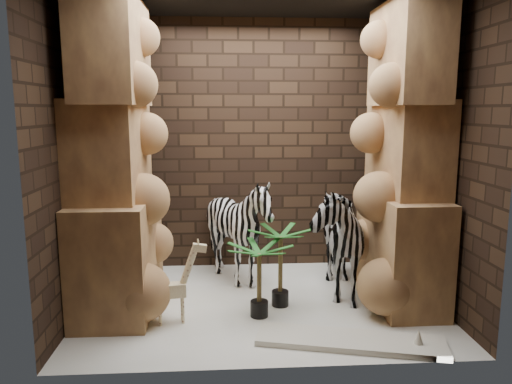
{
  "coord_description": "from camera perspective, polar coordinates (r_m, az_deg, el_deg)",
  "views": [
    {
      "loc": [
        -0.35,
        -4.62,
        1.93
      ],
      "look_at": [
        -0.04,
        0.15,
        1.12
      ],
      "focal_mm": 33.85,
      "sensor_mm": 36.0,
      "label": 1
    }
  ],
  "objects": [
    {
      "name": "surfboard",
      "position": [
        4.3,
        11.05,
        -16.87
      ],
      "size": [
        1.61,
        0.75,
        0.05
      ],
      "primitive_type": "cube",
      "rotation": [
        0.0,
        0.0,
        -0.24
      ],
      "color": "silver",
      "rests_on": "floor"
    },
    {
      "name": "palm_back",
      "position": [
        4.6,
        0.39,
        -10.37
      ],
      "size": [
        0.36,
        0.36,
        0.72
      ],
      "primitive_type": null,
      "color": "#1C5323",
      "rests_on": "floor"
    },
    {
      "name": "wall_back",
      "position": [
        5.89,
        -0.29,
        5.46
      ],
      "size": [
        3.5,
        0.0,
        3.5
      ],
      "primitive_type": "plane",
      "rotation": [
        1.57,
        0.0,
        0.0
      ],
      "color": "black",
      "rests_on": "ground"
    },
    {
      "name": "zebra_left",
      "position": [
        5.39,
        -2.01,
        -5.14
      ],
      "size": [
        1.29,
        1.45,
        1.11
      ],
      "primitive_type": "imported",
      "rotation": [
        0.0,
        0.0,
        -0.29
      ],
      "color": "white",
      "rests_on": "floor"
    },
    {
      "name": "rock_pillar_left",
      "position": [
        4.75,
        -16.49,
        4.05
      ],
      "size": [
        0.68,
        1.3,
        3.0
      ],
      "primitive_type": null,
      "color": "tan",
      "rests_on": "floor"
    },
    {
      "name": "rock_pillar_right",
      "position": [
        4.96,
        17.26,
        4.24
      ],
      "size": [
        0.58,
        1.25,
        3.0
      ],
      "primitive_type": null,
      "color": "tan",
      "rests_on": "floor"
    },
    {
      "name": "zebra_right",
      "position": [
        5.17,
        8.92,
        -4.13
      ],
      "size": [
        0.7,
        1.23,
        1.42
      ],
      "primitive_type": "imported",
      "rotation": [
        0.0,
        0.0,
        -0.04
      ],
      "color": "white",
      "rests_on": "floor"
    },
    {
      "name": "wall_right",
      "position": [
        5.09,
        20.74,
        4.17
      ],
      "size": [
        0.0,
        3.0,
        3.0
      ],
      "primitive_type": "plane",
      "rotation": [
        1.57,
        0.0,
        -1.57
      ],
      "color": "black",
      "rests_on": "ground"
    },
    {
      "name": "palm_front",
      "position": [
        4.83,
        2.9,
        -8.79
      ],
      "size": [
        0.36,
        0.36,
        0.81
      ],
      "primitive_type": null,
      "color": "#1C5323",
      "rests_on": "floor"
    },
    {
      "name": "wall_front",
      "position": [
        3.41,
        2.22,
        2.38
      ],
      "size": [
        3.5,
        0.0,
        3.5
      ],
      "primitive_type": "plane",
      "rotation": [
        -1.57,
        0.0,
        0.0
      ],
      "color": "black",
      "rests_on": "ground"
    },
    {
      "name": "floor",
      "position": [
        5.02,
        0.6,
        -12.98
      ],
      "size": [
        3.5,
        3.5,
        0.0
      ],
      "primitive_type": "plane",
      "color": "white",
      "rests_on": "ground"
    },
    {
      "name": "wall_left",
      "position": [
        4.84,
        -20.54,
        3.93
      ],
      "size": [
        0.0,
        3.0,
        3.0
      ],
      "primitive_type": "plane",
      "rotation": [
        1.57,
        0.0,
        1.57
      ],
      "color": "black",
      "rests_on": "ground"
    },
    {
      "name": "giraffe_toy",
      "position": [
        4.52,
        -10.07,
        -10.35
      ],
      "size": [
        0.43,
        0.2,
        0.79
      ],
      "primitive_type": null,
      "rotation": [
        0.0,
        0.0,
        0.16
      ],
      "color": "#F8E6B0",
      "rests_on": "floor"
    }
  ]
}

